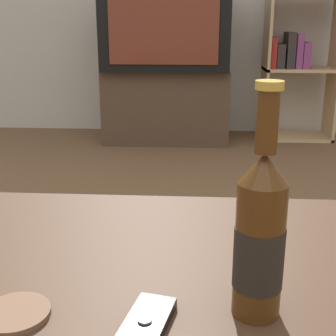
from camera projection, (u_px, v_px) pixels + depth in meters
tv_stand at (167, 104)px, 3.27m from camera, size 0.85×0.47×0.50m
television at (167, 31)px, 3.12m from camera, size 0.82×0.60×0.49m
bookshelf at (296, 64)px, 3.23m from camera, size 0.49×0.30×0.97m
beer_bottle at (260, 237)px, 0.58m from camera, size 0.06×0.06×0.30m
cell_phone at (145, 326)px, 0.57m from camera, size 0.07×0.13×0.02m
coaster at (15, 314)px, 0.60m from camera, size 0.09×0.09×0.01m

